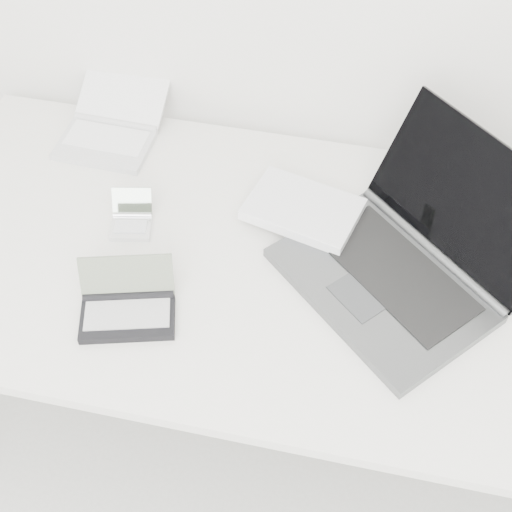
% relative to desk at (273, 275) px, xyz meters
% --- Properties ---
extents(desk, '(1.60, 0.80, 0.73)m').
position_rel_desk_xyz_m(desk, '(0.00, 0.00, 0.00)').
color(desk, white).
rests_on(desk, ground).
extents(laptop_large, '(0.66, 0.59, 0.26)m').
position_rel_desk_xyz_m(laptop_large, '(0.23, 0.05, 0.09)').
color(laptop_large, '#585A5D').
rests_on(laptop_large, desk).
extents(netbook_open_white, '(0.23, 0.28, 0.08)m').
position_rel_desk_xyz_m(netbook_open_white, '(-0.47, 0.30, 0.07)').
color(netbook_open_white, silver).
rests_on(netbook_open_white, desk).
extents(pda_silver, '(0.11, 0.12, 0.07)m').
position_rel_desk_xyz_m(pda_silver, '(-0.33, 0.04, 0.06)').
color(pda_silver, silver).
rests_on(pda_silver, desk).
extents(palmtop_charcoal, '(0.22, 0.19, 0.10)m').
position_rel_desk_xyz_m(palmtop_charcoal, '(-0.26, -0.19, 0.07)').
color(palmtop_charcoal, black).
rests_on(palmtop_charcoal, desk).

